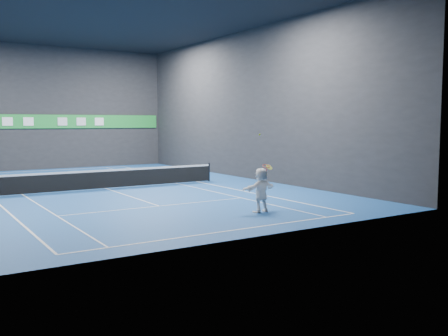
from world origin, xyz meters
TOP-DOWN VIEW (x-y plane):
  - ground at (0.00, 0.00)m, footprint 26.00×26.00m
  - ceiling at (0.00, 0.00)m, footprint 26.00×26.00m
  - wall_back at (0.00, 13.00)m, footprint 18.00×0.10m
  - wall_front at (0.00, -13.00)m, footprint 18.00×0.10m
  - wall_right at (9.00, 0.00)m, footprint 0.10×26.00m
  - baseline_near at (0.00, -11.89)m, footprint 10.98×0.08m
  - baseline_far at (0.00, 11.89)m, footprint 10.98×0.08m
  - sideline_doubles_right at (5.49, 0.00)m, footprint 0.08×23.78m
  - sideline_singles_left at (-4.11, 0.00)m, footprint 0.06×23.78m
  - sideline_singles_right at (4.11, 0.00)m, footprint 0.06×23.78m
  - service_line_near at (0.00, -6.40)m, footprint 8.23×0.06m
  - service_line_far at (0.00, 6.40)m, footprint 8.23×0.06m
  - center_service_line at (0.00, 0.00)m, footprint 0.06×12.80m
  - player at (2.70, -9.77)m, footprint 1.64×0.71m
  - tennis_ball at (2.60, -9.80)m, footprint 0.07×0.07m
  - tennis_net at (0.00, 0.00)m, footprint 12.50×0.10m
  - sponsor_banner at (0.00, 12.93)m, footprint 17.64×0.11m
  - tennis_racket at (3.00, -9.72)m, footprint 0.52×0.38m

SIDE VIEW (x-z plane):
  - ground at x=0.00m, z-range 0.00..0.00m
  - baseline_near at x=0.00m, z-range 0.00..0.01m
  - baseline_far at x=0.00m, z-range 0.00..0.01m
  - sideline_doubles_right at x=5.49m, z-range 0.00..0.01m
  - sideline_singles_left at x=-4.11m, z-range 0.00..0.01m
  - sideline_singles_right at x=4.11m, z-range 0.00..0.01m
  - service_line_near at x=0.00m, z-range 0.00..0.01m
  - service_line_far at x=0.00m, z-range 0.00..0.01m
  - center_service_line at x=0.00m, z-range 0.00..0.01m
  - tennis_net at x=0.00m, z-range 0.00..1.07m
  - player at x=2.70m, z-range 0.00..1.71m
  - tennis_racket at x=3.00m, z-range 1.42..1.99m
  - tennis_ball at x=2.60m, z-range 2.94..3.01m
  - sponsor_banner at x=0.00m, z-range 3.00..4.00m
  - wall_back at x=0.00m, z-range 0.00..9.00m
  - wall_front at x=0.00m, z-range 0.00..9.00m
  - wall_right at x=9.00m, z-range 0.00..9.00m
  - ceiling at x=0.00m, z-range 9.00..9.00m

